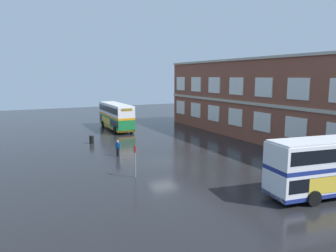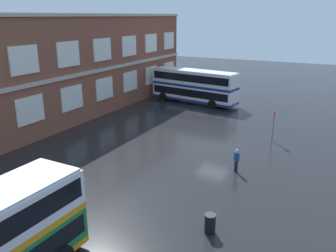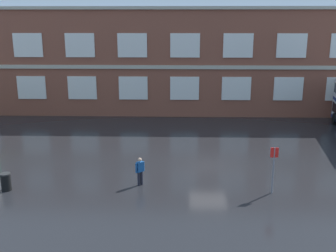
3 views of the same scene
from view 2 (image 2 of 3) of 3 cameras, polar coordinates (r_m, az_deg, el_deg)
The scene contains 6 objects.
ground_plane at distance 30.63m, azimuth 3.89°, elevation -2.50°, with size 120.00×120.00×0.00m, color black.
brick_terminal_building at distance 37.40m, azimuth -20.22°, elevation 8.34°, with size 45.59×8.19×10.67m.
double_decker_middle at distance 43.90m, azimuth 4.27°, elevation 6.55°, with size 4.13×11.26×4.07m.
waiting_passenger at distance 24.89m, azimuth 11.05°, elevation -5.35°, with size 0.55×0.49×1.70m.
bus_stand_flag at distance 31.43m, azimuth 16.76°, elevation 0.44°, with size 0.44×0.10×2.70m.
station_litter_bin at distance 18.35m, azimuth 6.84°, elevation -15.45°, with size 0.60×0.60×1.03m.
Camera 2 is at (-26.44, -9.39, 10.47)m, focal length 37.55 mm.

